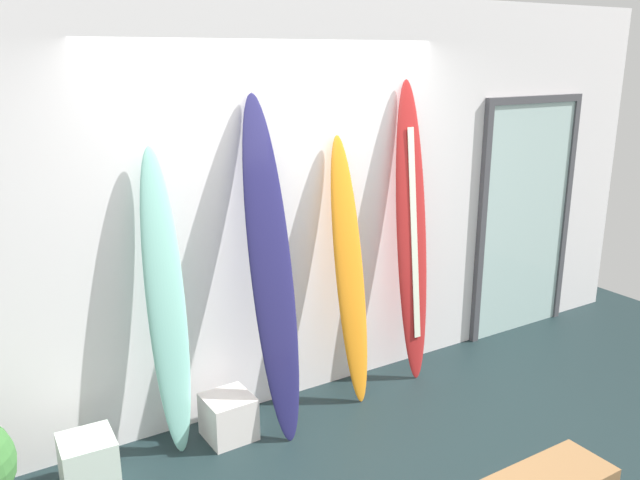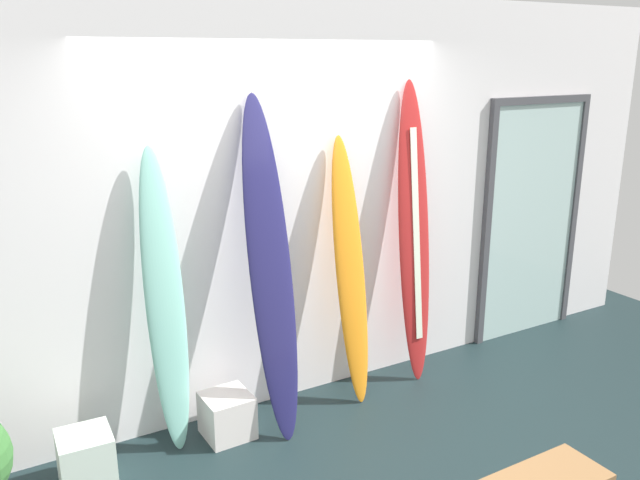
{
  "view_description": "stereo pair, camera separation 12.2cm",
  "coord_description": "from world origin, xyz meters",
  "px_view_note": "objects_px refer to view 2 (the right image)",
  "views": [
    {
      "loc": [
        -2.01,
        -2.57,
        2.41
      ],
      "look_at": [
        0.17,
        0.95,
        1.23
      ],
      "focal_mm": 36.65,
      "sensor_mm": 36.0,
      "label": 1
    },
    {
      "loc": [
        -1.9,
        -2.64,
        2.41
      ],
      "look_at": [
        0.17,
        0.95,
        1.23
      ],
      "focal_mm": 36.65,
      "sensor_mm": 36.0,
      "label": 2
    }
  ],
  "objects_px": {
    "display_block_left": "(227,415)",
    "display_block_center": "(86,461)",
    "surfboard_crimson": "(414,235)",
    "surfboard_seafoam": "(165,306)",
    "surfboard_sunset": "(350,272)",
    "glass_door": "(532,215)",
    "surfboard_navy": "(270,270)"
  },
  "relations": [
    {
      "from": "surfboard_navy",
      "to": "surfboard_sunset",
      "type": "height_order",
      "value": "surfboard_navy"
    },
    {
      "from": "surfboard_crimson",
      "to": "display_block_left",
      "type": "height_order",
      "value": "surfboard_crimson"
    },
    {
      "from": "display_block_left",
      "to": "display_block_center",
      "type": "relative_size",
      "value": 0.91
    },
    {
      "from": "surfboard_seafoam",
      "to": "display_block_left",
      "type": "distance_m",
      "value": 0.87
    },
    {
      "from": "display_block_left",
      "to": "glass_door",
      "type": "height_order",
      "value": "glass_door"
    },
    {
      "from": "surfboard_sunset",
      "to": "display_block_left",
      "type": "relative_size",
      "value": 6.11
    },
    {
      "from": "surfboard_seafoam",
      "to": "surfboard_navy",
      "type": "height_order",
      "value": "surfboard_navy"
    },
    {
      "from": "surfboard_navy",
      "to": "display_block_left",
      "type": "bearing_deg",
      "value": 177.49
    },
    {
      "from": "surfboard_sunset",
      "to": "surfboard_crimson",
      "type": "relative_size",
      "value": 0.84
    },
    {
      "from": "display_block_center",
      "to": "surfboard_navy",
      "type": "bearing_deg",
      "value": 3.62
    },
    {
      "from": "surfboard_crimson",
      "to": "display_block_center",
      "type": "xyz_separation_m",
      "value": [
        -2.46,
        -0.19,
        -0.95
      ]
    },
    {
      "from": "glass_door",
      "to": "display_block_left",
      "type": "bearing_deg",
      "value": -175.17
    },
    {
      "from": "surfboard_seafoam",
      "to": "glass_door",
      "type": "bearing_deg",
      "value": 2.67
    },
    {
      "from": "surfboard_sunset",
      "to": "glass_door",
      "type": "distance_m",
      "value": 1.99
    },
    {
      "from": "surfboard_seafoam",
      "to": "surfboard_sunset",
      "type": "height_order",
      "value": "surfboard_seafoam"
    },
    {
      "from": "surfboard_crimson",
      "to": "display_block_center",
      "type": "distance_m",
      "value": 2.64
    },
    {
      "from": "surfboard_seafoam",
      "to": "surfboard_navy",
      "type": "relative_size",
      "value": 0.87
    },
    {
      "from": "display_block_left",
      "to": "surfboard_seafoam",
      "type": "bearing_deg",
      "value": 163.6
    },
    {
      "from": "display_block_left",
      "to": "glass_door",
      "type": "bearing_deg",
      "value": 4.83
    },
    {
      "from": "display_block_center",
      "to": "surfboard_crimson",
      "type": "bearing_deg",
      "value": 4.46
    },
    {
      "from": "display_block_left",
      "to": "glass_door",
      "type": "xyz_separation_m",
      "value": [
        2.96,
        0.25,
        0.93
      ]
    },
    {
      "from": "surfboard_seafoam",
      "to": "display_block_left",
      "type": "bearing_deg",
      "value": -16.4
    },
    {
      "from": "surfboard_seafoam",
      "to": "display_block_center",
      "type": "distance_m",
      "value": 0.98
    },
    {
      "from": "surfboard_seafoam",
      "to": "display_block_left",
      "type": "xyz_separation_m",
      "value": [
        0.33,
        -0.1,
        -0.79
      ]
    },
    {
      "from": "surfboard_seafoam",
      "to": "glass_door",
      "type": "height_order",
      "value": "glass_door"
    },
    {
      "from": "surfboard_sunset",
      "to": "glass_door",
      "type": "bearing_deg",
      "value": 5.48
    },
    {
      "from": "glass_door",
      "to": "surfboard_navy",
      "type": "bearing_deg",
      "value": -174.26
    },
    {
      "from": "surfboard_crimson",
      "to": "surfboard_seafoam",
      "type": "bearing_deg",
      "value": -179.9
    },
    {
      "from": "surfboard_navy",
      "to": "display_block_left",
      "type": "relative_size",
      "value": 7.08
    },
    {
      "from": "surfboard_sunset",
      "to": "surfboard_crimson",
      "type": "bearing_deg",
      "value": 3.94
    },
    {
      "from": "surfboard_seafoam",
      "to": "display_block_left",
      "type": "height_order",
      "value": "surfboard_seafoam"
    },
    {
      "from": "surfboard_navy",
      "to": "display_block_left",
      "type": "distance_m",
      "value": 1.0
    }
  ]
}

